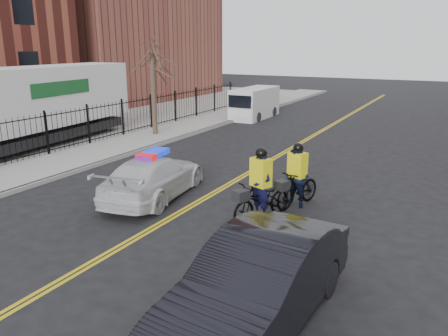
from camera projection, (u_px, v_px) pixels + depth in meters
ground at (156, 226)px, 12.12m from camera, size 120.00×120.00×0.00m
center_line_left at (267, 161)px, 18.92m from camera, size 0.10×60.00×0.01m
center_line_right at (270, 162)px, 18.84m from camera, size 0.10×60.00×0.01m
sidewalk at (133, 142)px, 22.31m from camera, size 3.00×60.00×0.15m
curb at (157, 145)px, 21.62m from camera, size 0.20×60.00×0.15m
iron_fence at (110, 122)px, 22.75m from camera, size 0.12×28.00×2.00m
lot_pad at (1, 126)px, 27.16m from camera, size 18.00×60.00×0.02m
warehouse_far at (111, 22)px, 41.09m from camera, size 14.00×18.00×14.00m
street_tree at (153, 71)px, 23.11m from camera, size 3.20×3.20×4.80m
police_cruiser at (154, 177)px, 14.30m from camera, size 2.72×5.04×1.55m
dark_sedan at (259, 282)px, 7.68m from camera, size 1.99×5.11×1.66m
cargo_van at (254, 104)px, 29.91m from camera, size 1.97×4.91×2.04m
semi_trailer at (28, 103)px, 20.72m from camera, size 3.60×12.58×3.87m
cyclist_near at (260, 195)px, 12.48m from camera, size 1.50×2.28×2.11m
cyclist_far at (296, 182)px, 13.45m from camera, size 1.15×2.07×2.02m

